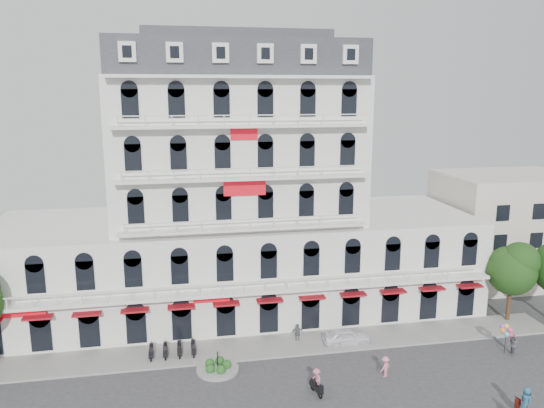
{
  "coord_description": "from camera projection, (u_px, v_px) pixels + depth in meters",
  "views": [
    {
      "loc": [
        -5.68,
        -30.7,
        20.78
      ],
      "look_at": [
        1.94,
        10.0,
        11.9
      ],
      "focal_mm": 35.0,
      "sensor_mm": 36.0,
      "label": 1
    }
  ],
  "objects": [
    {
      "name": "sidewalk",
      "position": [
        251.0,
        348.0,
        43.52
      ],
      "size": [
        53.0,
        4.0,
        0.16
      ],
      "primitive_type": "cube",
      "color": "gray",
      "rests_on": "ground"
    },
    {
      "name": "main_building",
      "position": [
        236.0,
        207.0,
        50.09
      ],
      "size": [
        45.0,
        15.0,
        25.8
      ],
      "color": "silver",
      "rests_on": "ground"
    },
    {
      "name": "flank_building_east",
      "position": [
        506.0,
        228.0,
        58.25
      ],
      "size": [
        14.0,
        10.0,
        12.0
      ],
      "primitive_type": "cube",
      "color": "beige",
      "rests_on": "ground"
    },
    {
      "name": "traffic_island",
      "position": [
        218.0,
        368.0,
        40.06
      ],
      "size": [
        3.2,
        3.2,
        1.6
      ],
      "color": "gray",
      "rests_on": "ground"
    },
    {
      "name": "parked_scooter_row",
      "position": [
        173.0,
        357.0,
        42.2
      ],
      "size": [
        4.4,
        1.8,
        1.1
      ],
      "primitive_type": null,
      "color": "black",
      "rests_on": "ground"
    },
    {
      "name": "tree_east_inner",
      "position": [
        513.0,
        267.0,
        47.71
      ],
      "size": [
        4.4,
        4.37,
        7.57
      ],
      "color": "#382314",
      "rests_on": "ground"
    },
    {
      "name": "parked_car",
      "position": [
        346.0,
        336.0,
        44.29
      ],
      "size": [
        4.0,
        1.71,
        1.35
      ],
      "primitive_type": "imported",
      "rotation": [
        0.0,
        0.0,
        1.54
      ],
      "color": "white",
      "rests_on": "ground"
    },
    {
      "name": "rider_east",
      "position": [
        526.0,
        403.0,
        34.03
      ],
      "size": [
        0.66,
        1.7,
        2.23
      ],
      "rotation": [
        0.0,
        0.0,
        1.69
      ],
      "color": "maroon",
      "rests_on": "ground"
    },
    {
      "name": "rider_center",
      "position": [
        316.0,
        381.0,
        36.83
      ],
      "size": [
        0.75,
        1.68,
        1.95
      ],
      "rotation": [
        0.0,
        0.0,
        4.93
      ],
      "color": "black",
      "rests_on": "ground"
    },
    {
      "name": "pedestrian_mid",
      "position": [
        298.0,
        333.0,
        44.57
      ],
      "size": [
        1.0,
        0.54,
        1.62
      ],
      "primitive_type": "imported",
      "rotation": [
        0.0,
        0.0,
        2.99
      ],
      "color": "#5B5B63",
      "rests_on": "ground"
    },
    {
      "name": "pedestrian_right",
      "position": [
        385.0,
        367.0,
        39.16
      ],
      "size": [
        1.18,
        1.06,
        1.59
      ],
      "primitive_type": "imported",
      "rotation": [
        0.0,
        0.0,
        3.72
      ],
      "color": "pink",
      "rests_on": "ground"
    },
    {
      "name": "balloon_vendor",
      "position": [
        510.0,
        340.0,
        42.37
      ],
      "size": [
        1.37,
        1.3,
        2.45
      ],
      "color": "#5D5D65",
      "rests_on": "ground"
    }
  ]
}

